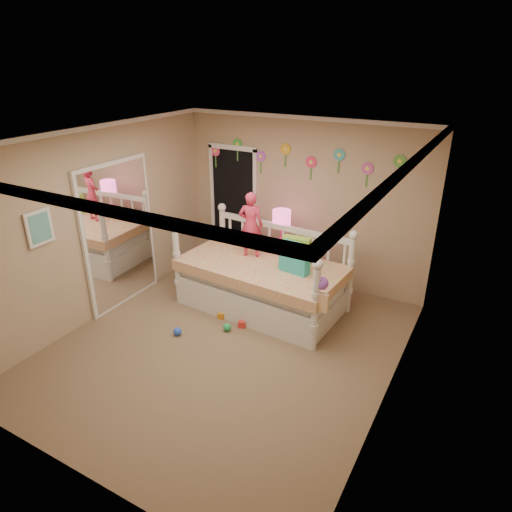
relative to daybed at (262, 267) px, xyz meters
The scene contains 18 objects.
floor 1.28m from the daybed, 85.68° to the right, with size 4.00×4.50×0.01m, color #7F684C.
ceiling 2.26m from the daybed, 85.68° to the right, with size 4.00×4.50×0.01m, color white.
back_wall 1.32m from the daybed, 85.82° to the left, with size 4.00×0.01×2.60m, color tan.
left_wall 2.31m from the daybed, 149.98° to the right, with size 0.01×4.50×2.60m, color tan.
right_wall 2.45m from the daybed, 27.99° to the right, with size 0.01×4.50×2.60m, color tan.
crown_molding 2.23m from the daybed, 85.68° to the right, with size 4.00×4.50×0.06m, color white, non-canonical shape.
daybed is the anchor object (origin of this frame).
pillow_turquoise 0.59m from the daybed, ahead, with size 0.42×0.15×0.42m, color #23B29F.
pillow_lime 0.55m from the daybed, 35.94° to the left, with size 0.39×0.14×0.36m, color #9DDD43.
child 0.63m from the daybed, 151.17° to the left, with size 0.35×0.23×0.96m, color #E03256.
nightstand 0.79m from the daybed, 94.69° to the left, with size 0.39×0.30×0.66m, color white.
table_lamp 0.84m from the daybed, 94.69° to the left, with size 0.28×0.28×0.61m.
closet_doorway 1.67m from the daybed, 135.96° to the left, with size 0.90×0.04×2.07m, color black.
flower_decals 1.73m from the daybed, 90.32° to the left, with size 3.40×0.02×0.50m, color #B2668C, non-canonical shape.
mirror_closet 2.08m from the daybed, 156.72° to the right, with size 0.07×1.30×2.10m, color white.
wall_picture 2.90m from the daybed, 133.22° to the right, with size 0.05×0.34×0.42m, color white.
hanging_bag 1.27m from the daybed, 28.02° to the right, with size 0.20×0.16×0.36m, color beige, non-canonical shape.
toy_scatter 1.26m from the daybed, 105.96° to the right, with size 0.80×1.30×0.11m, color #996666, non-canonical shape.
Camera 1 is at (2.68, -4.04, 3.42)m, focal length 32.01 mm.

